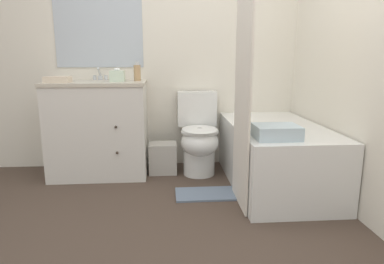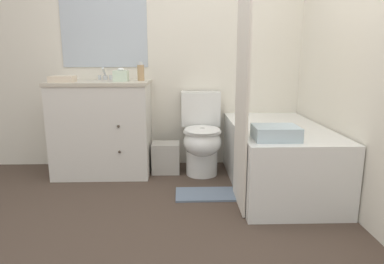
% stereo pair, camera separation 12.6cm
% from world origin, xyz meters
% --- Properties ---
extents(ground_plane, '(14.00, 14.00, 0.00)m').
position_xyz_m(ground_plane, '(0.00, 0.00, 0.00)').
color(ground_plane, '#47382D').
extents(wall_back, '(8.00, 0.06, 2.50)m').
position_xyz_m(wall_back, '(-0.01, 1.67, 1.25)').
color(wall_back, silver).
rests_on(wall_back, ground_plane).
extents(wall_right, '(0.05, 2.64, 2.50)m').
position_xyz_m(wall_right, '(1.24, 0.82, 1.25)').
color(wall_right, silver).
rests_on(wall_right, ground_plane).
extents(vanity_cabinet, '(0.91, 0.59, 0.90)m').
position_xyz_m(vanity_cabinet, '(-0.76, 1.36, 0.46)').
color(vanity_cabinet, silver).
rests_on(vanity_cabinet, ground_plane).
extents(sink_faucet, '(0.14, 0.12, 0.12)m').
position_xyz_m(sink_faucet, '(-0.76, 1.56, 0.93)').
color(sink_faucet, silver).
rests_on(sink_faucet, vanity_cabinet).
extents(toilet, '(0.39, 0.62, 0.78)m').
position_xyz_m(toilet, '(0.19, 1.31, 0.37)').
color(toilet, white).
rests_on(toilet, ground_plane).
extents(bathtub, '(0.76, 1.41, 0.54)m').
position_xyz_m(bathtub, '(0.83, 0.94, 0.27)').
color(bathtub, white).
rests_on(bathtub, ground_plane).
extents(shower_curtain, '(0.02, 0.48, 1.94)m').
position_xyz_m(shower_curtain, '(0.43, 0.56, 0.98)').
color(shower_curtain, silver).
rests_on(shower_curtain, ground_plane).
extents(wastebasket, '(0.27, 0.23, 0.30)m').
position_xyz_m(wastebasket, '(-0.16, 1.35, 0.15)').
color(wastebasket, '#B7B2A8').
rests_on(wastebasket, ground_plane).
extents(tissue_box, '(0.13, 0.13, 0.12)m').
position_xyz_m(tissue_box, '(-0.56, 1.32, 0.95)').
color(tissue_box, silver).
rests_on(tissue_box, vanity_cabinet).
extents(soap_dispenser, '(0.06, 0.06, 0.18)m').
position_xyz_m(soap_dispenser, '(-0.38, 1.40, 0.98)').
color(soap_dispenser, tan).
rests_on(soap_dispenser, vanity_cabinet).
extents(hand_towel_folded, '(0.21, 0.16, 0.05)m').
position_xyz_m(hand_towel_folded, '(-1.07, 1.24, 0.93)').
color(hand_towel_folded, beige).
rests_on(hand_towel_folded, vanity_cabinet).
extents(bath_towel_folded, '(0.32, 0.25, 0.10)m').
position_xyz_m(bath_towel_folded, '(0.67, 0.45, 0.59)').
color(bath_towel_folded, silver).
rests_on(bath_towel_folded, bathtub).
extents(bath_mat, '(0.59, 0.29, 0.02)m').
position_xyz_m(bath_mat, '(0.24, 0.75, 0.01)').
color(bath_mat, slate).
rests_on(bath_mat, ground_plane).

